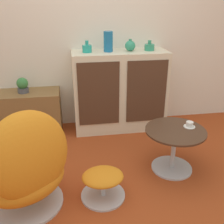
% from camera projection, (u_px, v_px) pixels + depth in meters
% --- Properties ---
extents(ground_plane, '(12.00, 12.00, 0.00)m').
position_uv_depth(ground_plane, '(111.00, 188.00, 2.34)').
color(ground_plane, '#9E3D19').
extents(wall_back, '(6.40, 0.06, 2.60)m').
position_uv_depth(wall_back, '(93.00, 21.00, 3.09)').
color(wall_back, silver).
rests_on(wall_back, ground_plane).
extents(sideboard, '(1.13, 0.43, 0.98)m').
position_uv_depth(sideboard, '(120.00, 91.00, 3.24)').
color(sideboard, beige).
rests_on(sideboard, ground_plane).
extents(tv_console, '(0.73, 0.39, 0.53)m').
position_uv_depth(tv_console, '(31.00, 113.00, 3.19)').
color(tv_console, brown).
rests_on(tv_console, ground_plane).
extents(egg_chair, '(0.88, 0.87, 0.87)m').
position_uv_depth(egg_chair, '(27.00, 168.00, 1.97)').
color(egg_chair, '#B7B7BC').
rests_on(egg_chair, ground_plane).
extents(ottoman, '(0.38, 0.38, 0.25)m').
position_uv_depth(ottoman, '(103.00, 181.00, 2.18)').
color(ottoman, '#B7B7BC').
rests_on(ottoman, ground_plane).
extents(coffee_table, '(0.56, 0.56, 0.43)m').
position_uv_depth(coffee_table, '(174.00, 145.00, 2.49)').
color(coffee_table, '#B7B7BC').
rests_on(coffee_table, ground_plane).
extents(vase_leftmost, '(0.11, 0.11, 0.13)m').
position_uv_depth(vase_leftmost, '(87.00, 48.00, 2.97)').
color(vase_leftmost, teal).
rests_on(vase_leftmost, sideboard).
extents(vase_inner_left, '(0.11, 0.11, 0.23)m').
position_uv_depth(vase_inner_left, '(108.00, 42.00, 2.98)').
color(vase_inner_left, '#196699').
rests_on(vase_inner_left, sideboard).
extents(vase_inner_right, '(0.12, 0.12, 0.14)m').
position_uv_depth(vase_inner_right, '(130.00, 46.00, 3.04)').
color(vase_inner_right, '#2D8E6B').
rests_on(vase_inner_right, sideboard).
extents(vase_rightmost, '(0.12, 0.12, 0.12)m').
position_uv_depth(vase_rightmost, '(149.00, 47.00, 3.08)').
color(vase_rightmost, '#2D8E6B').
rests_on(vase_rightmost, sideboard).
extents(potted_plant, '(0.13, 0.13, 0.18)m').
position_uv_depth(potted_plant, '(23.00, 85.00, 3.04)').
color(potted_plant, '#4C4C51').
rests_on(potted_plant, tv_console).
extents(teacup, '(0.11, 0.11, 0.05)m').
position_uv_depth(teacup, '(190.00, 125.00, 2.48)').
color(teacup, white).
rests_on(teacup, coffee_table).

